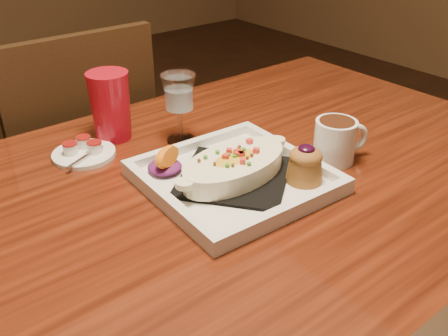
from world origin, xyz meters
TOP-DOWN VIEW (x-y plane):
  - table at (0.00, 0.00)m, footprint 1.50×0.90m
  - chair_far at (-0.00, 0.63)m, footprint 0.42×0.42m
  - plate at (0.07, -0.02)m, footprint 0.32×0.32m
  - coffee_mug at (0.27, -0.07)m, footprint 0.11×0.08m
  - goblet at (0.08, 0.20)m, footprint 0.07×0.07m
  - saucer at (-0.11, 0.26)m, footprint 0.13×0.13m
  - red_tumbler at (-0.02, 0.30)m, footprint 0.09×0.09m

SIDE VIEW (x-z plane):
  - chair_far at x=0.00m, z-range 0.04..0.97m
  - table at x=0.00m, z-range 0.28..1.03m
  - saucer at x=-0.11m, z-range 0.72..0.80m
  - plate at x=0.07m, z-range 0.73..0.82m
  - coffee_mug at x=0.27m, z-range 0.75..0.84m
  - red_tumbler at x=-0.02m, z-range 0.75..0.90m
  - goblet at x=0.08m, z-range 0.78..0.93m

